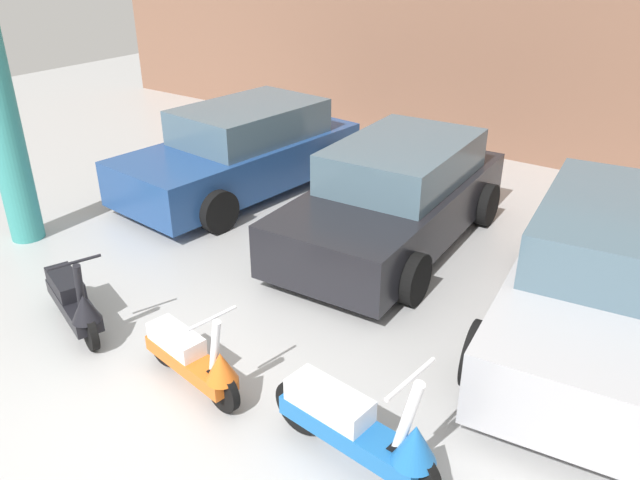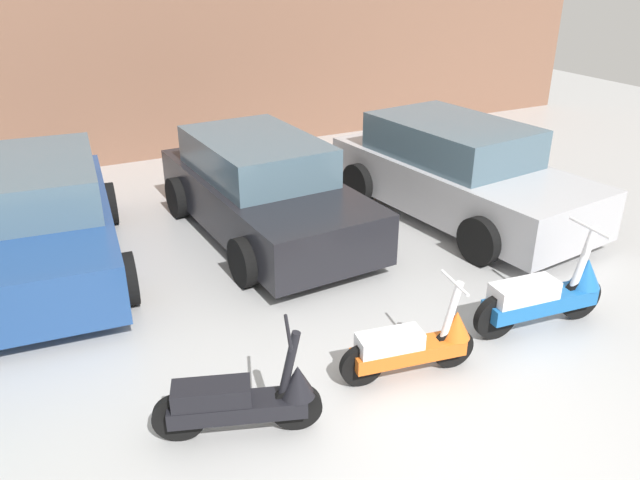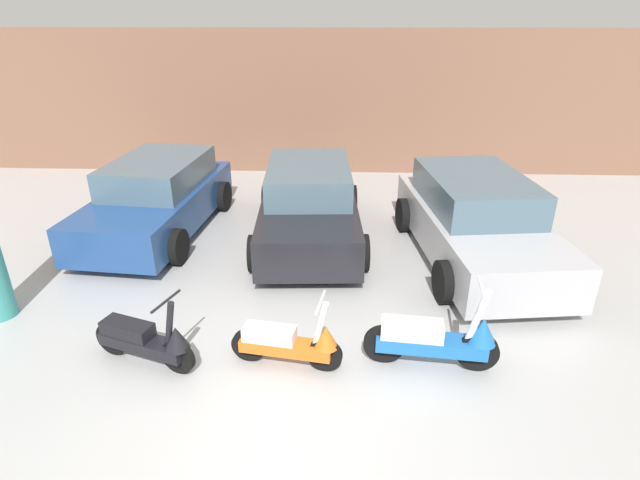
# 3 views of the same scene
# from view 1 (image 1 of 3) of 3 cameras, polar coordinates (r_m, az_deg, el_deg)

# --- Properties ---
(ground_plane) EXTENTS (28.00, 28.00, 0.00)m
(ground_plane) POSITION_cam_1_polar(r_m,az_deg,el_deg) (5.75, -18.12, -16.31)
(ground_plane) COLOR #B2B2B2
(wall_back) EXTENTS (19.60, 0.12, 3.49)m
(wall_back) POSITION_cam_1_polar(r_m,az_deg,el_deg) (11.74, 17.00, 15.41)
(wall_back) COLOR #845B47
(wall_back) RESTS_ON ground_plane
(scooter_front_left) EXTENTS (1.34, 0.69, 0.97)m
(scooter_front_left) POSITION_cam_1_polar(r_m,az_deg,el_deg) (6.96, -21.56, -5.17)
(scooter_front_left) COLOR black
(scooter_front_left) RESTS_ON ground_plane
(scooter_front_right) EXTENTS (1.34, 0.52, 0.94)m
(scooter_front_right) POSITION_cam_1_polar(r_m,az_deg,el_deg) (5.82, -11.50, -10.53)
(scooter_front_right) COLOR black
(scooter_front_right) RESTS_ON ground_plane
(scooter_front_center) EXTENTS (1.58, 0.57, 1.10)m
(scooter_front_center) POSITION_cam_1_polar(r_m,az_deg,el_deg) (4.96, 3.59, -16.76)
(scooter_front_center) COLOR black
(scooter_front_center) RESTS_ON ground_plane
(car_rear_left) EXTENTS (2.21, 4.14, 1.36)m
(car_rear_left) POSITION_cam_1_polar(r_m,az_deg,el_deg) (10.00, -7.06, 8.04)
(car_rear_left) COLOR navy
(car_rear_left) RESTS_ON ground_plane
(car_rear_center) EXTENTS (2.10, 4.07, 1.35)m
(car_rear_center) POSITION_cam_1_polar(r_m,az_deg,el_deg) (8.26, 6.94, 3.98)
(car_rear_center) COLOR black
(car_rear_center) RESTS_ON ground_plane
(car_rear_right) EXTENTS (2.37, 4.33, 1.41)m
(car_rear_right) POSITION_cam_1_polar(r_m,az_deg,el_deg) (6.84, 25.09, -3.29)
(car_rear_right) COLOR #B7B7BC
(car_rear_right) RESTS_ON ground_plane
(support_column_side) EXTENTS (0.43, 0.43, 3.49)m
(support_column_side) POSITION_cam_1_polar(r_m,az_deg,el_deg) (8.89, -27.22, 10.37)
(support_column_side) COLOR teal
(support_column_side) RESTS_ON ground_plane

